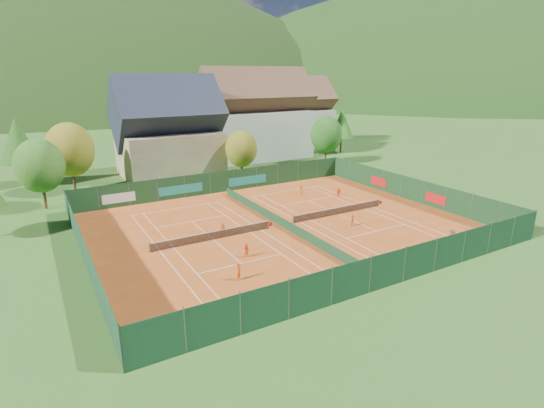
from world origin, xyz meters
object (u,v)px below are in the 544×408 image
Objects in this scene: player_left_near at (239,272)px; player_left_far at (223,228)px; ball_hopper at (452,232)px; player_right_near at (352,221)px; chalet at (169,134)px; hotel_block_b at (294,116)px; hotel_block_a at (256,120)px; player_left_mid at (247,251)px; player_right_far_a at (301,190)px; player_right_far_b at (338,192)px.

player_left_near is 10.49m from player_left_far.
player_right_near reaches higher than ball_hopper.
ball_hopper is at bearing -68.46° from chalet.
chalet is 0.94× the size of hotel_block_b.
hotel_block_a reaches higher than chalet.
player_left_near is 4.39m from player_left_mid.
chalet reaches higher than player_right_near.
player_left_far is 0.92× the size of player_right_far_a.
player_right_near is at bearing 37.33° from player_left_mid.
player_right_far_a is at bearing 102.29° from ball_hopper.
hotel_block_b is 56.80m from player_left_far.
player_left_far is at bearing -96.99° from chalet.
player_right_near is (9.75, -33.91, -5.98)m from chalet.
hotel_block_b is at bearing 73.41° from ball_hopper.
player_right_far_b is (-0.73, 17.57, 0.07)m from ball_hopper.
hotel_block_a is 17.21× the size of player_right_far_b.
player_right_far_a reaches higher than player_right_near.
hotel_block_a is 16.79× the size of player_right_near.
player_right_near is at bearing -73.95° from chalet.
hotel_block_a is at bearing 17.53° from chalet.
player_left_near is at bearing 151.42° from player_right_near.
ball_hopper is 23.10m from player_left_near.
player_right_far_a is 1.11× the size of player_right_far_b.
hotel_block_a is at bearing -130.67° from player_left_far.
chalet reaches higher than hotel_block_b.
player_right_far_a is at bearing -46.45° from player_right_far_b.
chalet is at bearing -104.89° from player_left_far.
player_right_far_a is at bearing -159.36° from player_left_far.
ball_hopper is 0.60× the size of player_left_mid.
player_right_far_a is (18.39, 18.45, -0.06)m from player_left_near.
player_left_near reaches higher than player_right_far_a.
player_right_far_a is at bearing -121.37° from hotel_block_b.
player_left_near is 1.08× the size of player_right_far_a.
player_left_near is 26.05m from player_right_far_a.
chalet is 19.94m from hotel_block_a.
player_right_near is 1.02× the size of player_right_far_b.
player_left_far is (-3.56, -29.06, -5.98)m from chalet.
hotel_block_b is at bearing -153.28° from player_right_far_a.
player_right_far_b is (19.26, 5.00, -0.02)m from player_left_far.
player_left_mid is at bearing -118.98° from hotel_block_a.
player_left_far is 1.00× the size of player_right_near.
ball_hopper is (-2.57, -47.62, -6.83)m from hotel_block_a.
chalet is 40.09m from player_left_near.
player_right_near is (13.75, 1.61, -0.03)m from player_left_mid.
ball_hopper is at bearing -49.82° from player_left_near.
player_left_far is at bearing 29.99° from player_left_near.
player_left_near is 26.85m from player_right_far_b.
hotel_block_a is at bearing -136.89° from player_right_far_a.
player_left_near is (-6.53, -39.11, -5.87)m from chalet.
hotel_block_a is 1.25× the size of hotel_block_b.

